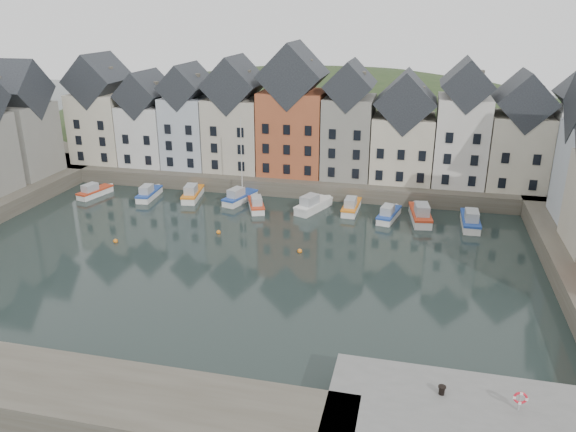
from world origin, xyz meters
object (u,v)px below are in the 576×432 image
(life_ring_post, at_px, (520,398))
(boat_a, at_px, (94,192))
(mooring_bollard, at_px, (442,390))
(boat_d, at_px, (239,197))

(life_ring_post, bearing_deg, boat_a, 144.40)
(mooring_bollard, bearing_deg, boat_d, 124.07)
(boat_a, distance_m, boat_d, 19.93)
(boat_a, xyz_separation_m, mooring_bollard, (44.57, -34.49, 1.70))
(boat_d, bearing_deg, life_ring_post, -35.05)
(boat_a, relative_size, boat_d, 0.50)
(mooring_bollard, height_order, life_ring_post, life_ring_post)
(boat_d, relative_size, life_ring_post, 8.61)
(boat_d, xyz_separation_m, life_ring_post, (29.06, -37.11, 2.13))
(life_ring_post, bearing_deg, mooring_bollard, 173.31)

